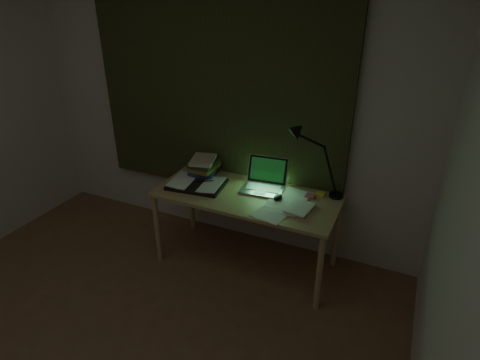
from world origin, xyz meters
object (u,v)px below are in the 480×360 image
object	(u,v)px
desk	(246,230)
desk_lamp	(340,162)
laptop	(263,177)
book_stack	(204,166)
loose_papers	(294,205)
open_textbook	(197,184)

from	to	relation	value
desk	desk_lamp	world-z (taller)	desk_lamp
desk	laptop	size ratio (longest dim) A/B	3.89
book_stack	laptop	bearing A→B (deg)	-6.20
loose_papers	desk_lamp	bearing A→B (deg)	48.37
open_textbook	book_stack	distance (m)	0.21
open_textbook	laptop	bearing A→B (deg)	8.69
open_textbook	desk_lamp	world-z (taller)	desk_lamp
loose_papers	desk_lamp	distance (m)	0.47
book_stack	desk_lamp	size ratio (longest dim) A/B	0.42
loose_papers	desk_lamp	world-z (taller)	desk_lamp
open_textbook	desk_lamp	bearing A→B (deg)	8.17
desk	loose_papers	world-z (taller)	loose_papers
desk	book_stack	size ratio (longest dim) A/B	5.78
laptop	open_textbook	world-z (taller)	laptop
book_stack	desk_lamp	distance (m)	1.12
open_textbook	desk	bearing A→B (deg)	-2.24
laptop	desk_lamp	distance (m)	0.59
open_textbook	loose_papers	bearing A→B (deg)	-6.57
laptop	loose_papers	size ratio (longest dim) A/B	0.96
laptop	loose_papers	bearing A→B (deg)	-30.28
desk	book_stack	world-z (taller)	book_stack
desk_lamp	laptop	bearing A→B (deg)	179.52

